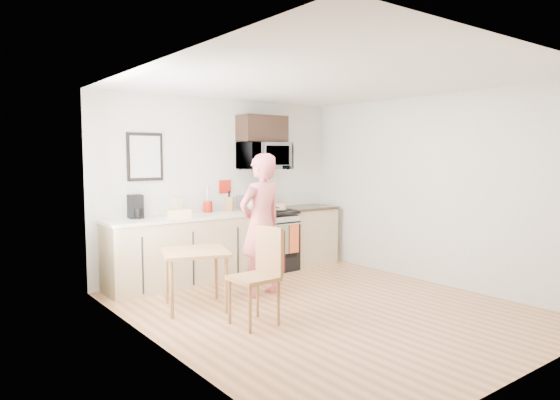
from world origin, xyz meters
TOP-DOWN VIEW (x-y plane):
  - floor at (0.00, 0.00)m, footprint 4.60×4.60m
  - back_wall at (0.00, 2.30)m, footprint 4.00×0.04m
  - front_wall at (0.00, -2.30)m, footprint 4.00×0.04m
  - left_wall at (-2.00, 0.00)m, footprint 0.04×4.60m
  - right_wall at (2.00, 0.00)m, footprint 0.04×4.60m
  - ceiling at (0.00, 0.00)m, footprint 4.00×4.60m
  - window at (-1.96, 0.80)m, footprint 0.06×1.40m
  - cabinet_left at (-0.80, 2.00)m, footprint 2.10×0.60m
  - countertop_left at (-0.80, 2.00)m, footprint 2.14×0.64m
  - cabinet_right at (1.43, 2.00)m, footprint 0.84×0.60m
  - countertop_right at (1.43, 2.00)m, footprint 0.88×0.64m
  - range at (0.63, 1.98)m, footprint 0.76×0.70m
  - microwave at (0.63, 2.08)m, footprint 0.76×0.51m
  - upper_cabinet at (0.63, 2.12)m, footprint 0.76×0.35m
  - wall_art at (-1.20, 2.28)m, footprint 0.50×0.04m
  - wall_trivet at (0.05, 2.28)m, footprint 0.20×0.02m
  - person at (-0.26, 0.90)m, footprint 0.70×0.51m
  - dining_table at (-1.19, 0.90)m, footprint 0.80×0.80m
  - chair at (-0.83, 0.03)m, footprint 0.49×0.44m
  - knife_block at (0.04, 2.15)m, footprint 0.16×0.16m
  - utensil_crock at (-0.28, 2.22)m, footprint 0.13×0.13m
  - fruit_bowl at (-0.84, 2.14)m, footprint 0.29×0.29m
  - milk_carton at (-0.89, 1.97)m, footprint 0.10×0.10m
  - coffee_maker at (-1.38, 2.18)m, footprint 0.20×0.27m
  - bread_bag at (-0.93, 1.84)m, footprint 0.34×0.22m
  - cake at (0.79, 1.92)m, footprint 0.30×0.30m
  - kettle at (0.39, 2.06)m, footprint 0.21×0.21m
  - pot at (0.48, 1.81)m, footprint 0.18×0.29m

SIDE VIEW (x-z plane):
  - floor at x=0.00m, z-range 0.00..0.00m
  - range at x=0.63m, z-range -0.14..1.02m
  - cabinet_left at x=-0.80m, z-range 0.00..0.90m
  - cabinet_right at x=1.43m, z-range 0.00..0.90m
  - dining_table at x=-1.19m, z-range 0.26..0.94m
  - chair at x=-0.83m, z-range 0.15..1.17m
  - person at x=-0.26m, z-range 0.00..1.79m
  - countertop_left at x=-0.80m, z-range 0.90..0.94m
  - countertop_right at x=1.43m, z-range 0.90..0.94m
  - pot at x=0.48m, z-range 0.93..1.01m
  - cake at x=0.79m, z-range 0.92..1.02m
  - fruit_bowl at x=-0.84m, z-range 0.93..1.04m
  - bread_bag at x=-0.93m, z-range 0.94..1.05m
  - kettle at x=0.39m, z-range 0.91..1.17m
  - knife_block at x=0.04m, z-range 0.94..1.15m
  - milk_carton at x=-0.89m, z-range 0.94..1.20m
  - coffee_maker at x=-1.38m, z-range 0.93..1.24m
  - utensil_crock at x=-0.28m, z-range 0.90..1.29m
  - back_wall at x=0.00m, z-range 0.00..2.60m
  - front_wall at x=0.00m, z-range 0.00..2.60m
  - left_wall at x=-2.00m, z-range 0.00..2.60m
  - right_wall at x=2.00m, z-range 0.00..2.60m
  - wall_trivet at x=0.05m, z-range 1.20..1.40m
  - window at x=-1.96m, z-range 0.80..2.30m
  - wall_art at x=-1.20m, z-range 1.43..2.08m
  - microwave at x=0.63m, z-range 1.55..1.97m
  - upper_cabinet at x=0.63m, z-range 1.98..2.38m
  - ceiling at x=0.00m, z-range 2.58..2.62m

